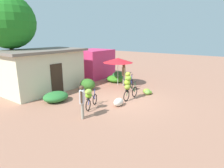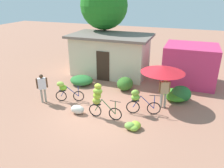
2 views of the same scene
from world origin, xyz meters
name	(u,v)px [view 2 (image 2 of 2)]	position (x,y,z in m)	size (l,w,h in m)	color
ground_plane	(98,115)	(0.00, 0.00, 0.00)	(60.00, 60.00, 0.00)	#A67059
building_low	(111,54)	(-1.50, 5.71, 1.44)	(5.61, 3.34, 2.84)	beige
shop_pink	(190,64)	(3.88, 5.88, 1.24)	(3.20, 2.80, 2.49)	#D33469
tree_behind_building	(104,6)	(-2.63, 7.38, 4.61)	(3.50, 3.50, 6.38)	brown
hedge_bush_front_left	(82,80)	(-2.54, 3.16, 0.29)	(1.50, 1.31, 0.57)	#2D7634
hedge_bush_front_right	(125,84)	(0.34, 3.30, 0.40)	(0.97, 1.10, 0.80)	#356D25
hedge_bush_mid	(176,95)	(3.37, 3.03, 0.27)	(1.32, 1.50, 0.54)	#3B8C24
hedge_bush_by_door	(181,94)	(3.64, 2.92, 0.43)	(1.07, 0.96, 0.87)	#297033
market_umbrella	(163,69)	(2.63, 2.26, 1.94)	(2.25, 2.25, 2.12)	beige
bicycle_leftmost	(65,89)	(-2.27, 0.72, 0.71)	(1.48, 0.64, 1.16)	black
bicycle_near_pile	(99,98)	(0.14, -0.18, 1.00)	(1.66, 0.43, 1.71)	black
bicycle_center_loaded	(139,100)	(1.78, 0.81, 0.74)	(1.64, 0.53, 1.25)	black
banana_pile_on_ground	(133,126)	(1.91, -0.60, 0.15)	(0.82, 0.75, 0.33)	#84B839
produce_sack	(78,109)	(-1.00, -0.24, 0.22)	(0.70, 0.44, 0.44)	silver
person_vendor	(42,85)	(-3.31, 0.22, 0.98)	(0.48, 0.40, 1.60)	gray
person_bystander	(164,89)	(2.84, 1.86, 1.01)	(0.55, 0.33, 1.65)	gray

